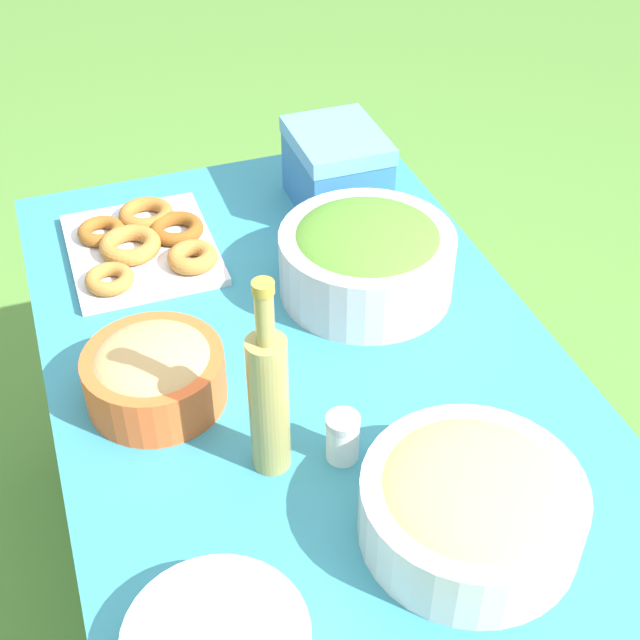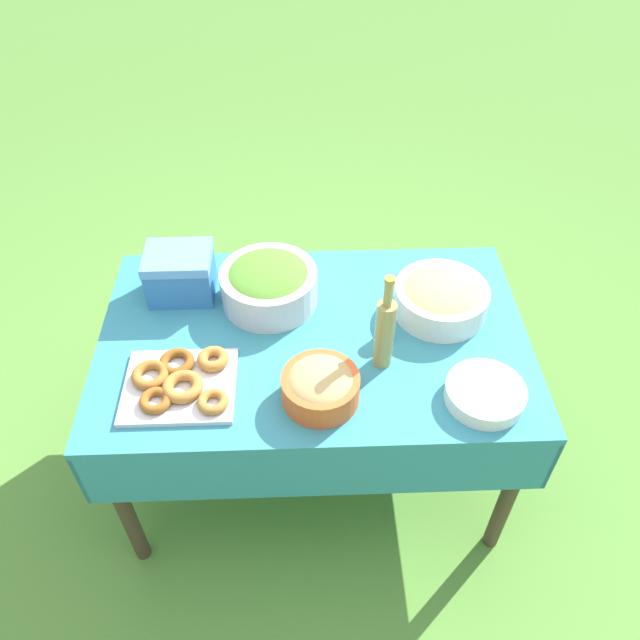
{
  "view_description": "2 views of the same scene",
  "coord_description": "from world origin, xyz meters",
  "views": [
    {
      "loc": [
        -1.03,
        0.34,
        1.67
      ],
      "look_at": [
        0.02,
        -0.03,
        0.75
      ],
      "focal_mm": 50.0,
      "sensor_mm": 36.0,
      "label": 1
    },
    {
      "loc": [
        0.03,
        1.33,
        2.07
      ],
      "look_at": [
        -0.02,
        0.02,
        0.77
      ],
      "focal_mm": 35.0,
      "sensor_mm": 36.0,
      "label": 2
    }
  ],
  "objects": [
    {
      "name": "picnic_table",
      "position": [
        0.0,
        0.0,
        0.59
      ],
      "size": [
        1.31,
        0.82,
        0.69
      ],
      "color": "teal",
      "rests_on": "ground_plane"
    },
    {
      "name": "pasta_bowl",
      "position": [
        -0.4,
        -0.09,
        0.75
      ],
      "size": [
        0.29,
        0.29,
        0.12
      ],
      "color": "silver",
      "rests_on": "picnic_table"
    },
    {
      "name": "salad_bowl",
      "position": [
        0.14,
        -0.16,
        0.76
      ],
      "size": [
        0.31,
        0.31,
        0.14
      ],
      "color": "silver",
      "rests_on": "picnic_table"
    },
    {
      "name": "ground_plane",
      "position": [
        0.0,
        0.0,
        0.0
      ],
      "size": [
        14.0,
        14.0,
        0.0
      ],
      "primitive_type": "plane",
      "color": "#568C38"
    },
    {
      "name": "salt_shaker",
      "position": [
        -0.22,
        0.02,
        0.73
      ],
      "size": [
        0.05,
        0.05,
        0.08
      ],
      "color": "white",
      "rests_on": "picnic_table"
    },
    {
      "name": "olive_oil_bottle",
      "position": [
        -0.2,
        0.12,
        0.82
      ],
      "size": [
        0.06,
        0.06,
        0.32
      ],
      "color": "#998E4C",
      "rests_on": "picnic_table"
    },
    {
      "name": "donut_platter",
      "position": [
        0.38,
        0.19,
        0.71
      ],
      "size": [
        0.31,
        0.27,
        0.05
      ],
      "color": "silver",
      "rests_on": "picnic_table"
    },
    {
      "name": "cooler_box",
      "position": [
        0.42,
        -0.21,
        0.77
      ],
      "size": [
        0.21,
        0.17,
        0.16
      ],
      "color": "#3372B7",
      "rests_on": "picnic_table"
    },
    {
      "name": "bread_bowl",
      "position": [
        -0.01,
        0.25,
        0.75
      ],
      "size": [
        0.22,
        0.22,
        0.11
      ],
      "color": "#E05B28",
      "rests_on": "picnic_table"
    }
  ]
}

